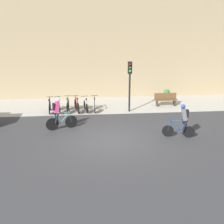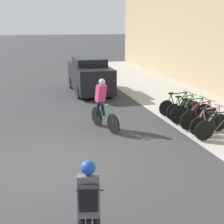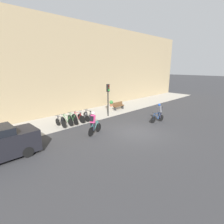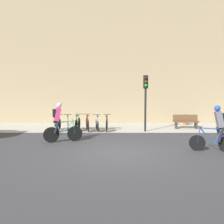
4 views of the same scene
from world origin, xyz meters
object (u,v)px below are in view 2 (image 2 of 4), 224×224
object	(u,v)px
parked_bike_1	(184,109)
parked_bike_2	(191,112)
parked_bike_0	(177,105)
parked_bike_5	(219,127)
parked_bike_4	(209,122)
cyclist_pink	(102,103)
cyclist_grey	(89,210)
parked_bike_3	(200,117)
parked_car	(90,76)

from	to	relation	value
parked_bike_1	parked_bike_2	size ratio (longest dim) A/B	0.94
parked_bike_0	parked_bike_5	bearing A→B (deg)	-0.01
parked_bike_0	parked_bike_4	world-z (taller)	parked_bike_0
cyclist_pink	cyclist_grey	xyz separation A→B (m)	(6.31, -1.73, 0.00)
parked_bike_2	parked_bike_3	distance (m)	0.59
parked_bike_5	parked_bike_1	bearing A→B (deg)	179.98
cyclist_pink	parked_bike_5	distance (m)	3.99
parked_bike_0	parked_bike_3	world-z (taller)	parked_bike_3
parked_bike_0	parked_bike_2	distance (m)	1.18
parked_bike_0	parked_bike_1	size ratio (longest dim) A/B	1.00
cyclist_grey	parked_bike_3	distance (m)	7.46
cyclist_pink	parked_bike_4	size ratio (longest dim) A/B	1.14
parked_bike_0	parked_bike_5	distance (m)	2.95
parked_bike_4	parked_bike_5	xyz separation A→B (m)	(0.59, -0.00, 0.01)
parked_bike_1	parked_bike_3	xyz separation A→B (m)	(1.18, 0.00, 0.02)
parked_bike_0	parked_bike_3	size ratio (longest dim) A/B	0.94
parked_bike_1	parked_bike_2	distance (m)	0.59
cyclist_pink	parked_bike_3	world-z (taller)	cyclist_pink
parked_bike_1	parked_bike_5	world-z (taller)	parked_bike_5
parked_bike_4	cyclist_pink	bearing A→B (deg)	-113.76
cyclist_pink	parked_bike_1	bearing A→B (deg)	94.91
cyclist_pink	parked_bike_0	distance (m)	3.52
parked_bike_3	parked_bike_5	world-z (taller)	parked_bike_3
cyclist_grey	parked_car	xyz separation A→B (m)	(-12.43, 2.54, -0.05)
parked_bike_2	parked_car	bearing A→B (deg)	-158.28
parked_bike_2	parked_bike_4	bearing A→B (deg)	-0.03
cyclist_grey	parked_car	distance (m)	12.69
parked_bike_5	parked_car	bearing A→B (deg)	-162.67
parked_bike_3	parked_car	bearing A→B (deg)	-159.97
parked_bike_5	parked_car	xyz separation A→B (m)	(-8.18, -2.55, 0.50)
cyclist_grey	parked_car	size ratio (longest dim) A/B	0.40
parked_bike_0	parked_bike_2	xyz separation A→B (m)	(1.18, 0.00, 0.03)
cyclist_pink	parked_bike_4	world-z (taller)	cyclist_pink
parked_car	parked_bike_5	bearing A→B (deg)	17.33
parked_bike_1	parked_bike_5	size ratio (longest dim) A/B	0.95
parked_bike_2	parked_bike_4	size ratio (longest dim) A/B	1.10
parked_bike_2	parked_car	world-z (taller)	parked_car
parked_bike_2	parked_bike_4	world-z (taller)	parked_bike_2
parked_car	parked_bike_0	bearing A→B (deg)	26.01
parked_bike_5	parked_bike_3	bearing A→B (deg)	179.95
parked_bike_2	parked_bike_4	distance (m)	1.18
parked_bike_4	parked_car	world-z (taller)	parked_car
cyclist_pink	parked_car	size ratio (longest dim) A/B	0.42
parked_bike_2	parked_car	xyz separation A→B (m)	(-6.41, -2.55, 0.48)
parked_bike_0	parked_bike_3	bearing A→B (deg)	0.01
parked_bike_1	parked_car	world-z (taller)	parked_car
parked_bike_2	parked_bike_3	world-z (taller)	parked_bike_2
parked_bike_4	parked_car	distance (m)	8.03
parked_bike_2	parked_bike_3	size ratio (longest dim) A/B	1.01
parked_bike_0	parked_bike_4	bearing A→B (deg)	-0.00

